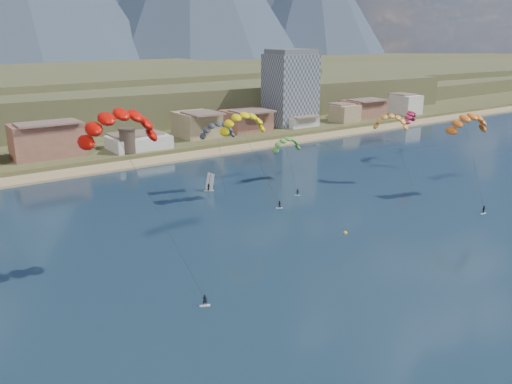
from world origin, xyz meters
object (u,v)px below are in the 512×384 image
Objects in this scene: kitesurfer_yellow at (244,120)px; windsurfer at (209,185)px; apartment_tower at (290,88)px; buoy at (345,233)px; kitesurfer_red at (119,121)px; kitesurfer_orange at (469,120)px; watchtower at (128,140)px; kitesurfer_green at (287,142)px.

kitesurfer_yellow is 5.05× the size of windsurfer.
buoy is (-67.98, -104.63, -17.68)m from apartment_tower.
kitesurfer_red is 1.35× the size of kitesurfer_yellow.
apartment_tower reaches higher than buoy.
buoy is (-43.58, -2.54, -19.59)m from kitesurfer_orange.
kitesurfer_red is at bearing -111.40° from watchtower.
kitesurfer_yellow is at bearing 32.11° from kitesurfer_red.
buoy is (-15.56, -40.10, -10.85)m from kitesurfer_green.
kitesurfer_yellow is at bearing 149.65° from kitesurfer_orange.
kitesurfer_orange is (-24.40, -102.08, 1.90)m from apartment_tower.
kitesurfer_green is 44.36m from buoy.
windsurfer is 5.91× the size of buoy.
kitesurfer_green is at bearing 29.40° from kitesurfer_red.
kitesurfer_orange is (48.67, -28.50, -0.75)m from kitesurfer_yellow.
kitesurfer_yellow is 1.40× the size of kitesurfer_green.
kitesurfer_red is (-33.22, -84.78, 20.99)m from watchtower.
kitesurfer_green is 25.71m from windsurfer.
apartment_tower is 1.34× the size of kitesurfer_yellow.
kitesurfer_red is (-113.22, -98.78, 9.54)m from apartment_tower.
kitesurfer_orange is 1.43× the size of kitesurfer_green.
kitesurfer_yellow is at bearing 99.31° from buoy.
kitesurfer_green is at bearing -61.37° from watchtower.
watchtower is at bearing 96.64° from kitesurfer_yellow.
watchtower is at bearing 68.60° from kitesurfer_red.
buoy is at bearing -176.66° from kitesurfer_orange.
apartment_tower is 1.87× the size of kitesurfer_green.
kitesurfer_green is at bearing -7.87° from windsurfer.
kitesurfer_red is at bearing -138.90° from apartment_tower.
watchtower is 91.63m from buoy.
kitesurfer_orange reaches higher than kitesurfer_green.
kitesurfer_orange is at bearing 3.34° from buoy.
kitesurfer_orange is 68.34m from windsurfer.
buoy is at bearing -80.69° from kitesurfer_yellow.
kitesurfer_yellow is 22.82m from windsurfer.
kitesurfer_yellow is (40.15, 25.20, -6.89)m from kitesurfer_red.
kitesurfer_green is (20.65, 9.06, -9.49)m from kitesurfer_yellow.
windsurfer is (-76.09, -61.26, -16.31)m from apartment_tower.
apartment_tower reaches higher than kitesurfer_yellow.
apartment_tower is 150.56m from kitesurfer_red.
watchtower is 0.27× the size of kitesurfer_red.
kitesurfer_yellow reaches higher than buoy.
kitesurfer_green is 3.62× the size of windsurfer.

